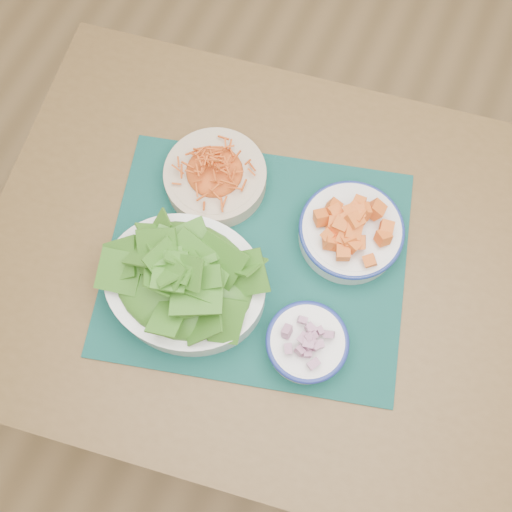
{
  "coord_description": "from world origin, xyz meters",
  "views": [
    {
      "loc": [
        -0.22,
        -0.29,
        1.71
      ],
      "look_at": [
        -0.35,
        -0.01,
        0.78
      ],
      "focal_mm": 40.0,
      "sensor_mm": 36.0,
      "label": 1
    }
  ],
  "objects_px": {
    "table": "(306,284)",
    "onion_bowl": "(307,342)",
    "carrot_bowl": "(215,174)",
    "squash_bowl": "(352,229)",
    "lettuce_bowl": "(184,279)",
    "placemat": "(256,262)"
  },
  "relations": [
    {
      "from": "placemat",
      "to": "onion_bowl",
      "type": "distance_m",
      "value": 0.18
    },
    {
      "from": "lettuce_bowl",
      "to": "onion_bowl",
      "type": "distance_m",
      "value": 0.23
    },
    {
      "from": "squash_bowl",
      "to": "table",
      "type": "bearing_deg",
      "value": -115.41
    },
    {
      "from": "carrot_bowl",
      "to": "onion_bowl",
      "type": "xyz_separation_m",
      "value": [
        0.27,
        -0.21,
        -0.0
      ]
    },
    {
      "from": "table",
      "to": "onion_bowl",
      "type": "height_order",
      "value": "onion_bowl"
    },
    {
      "from": "carrot_bowl",
      "to": "squash_bowl",
      "type": "bearing_deg",
      "value": 0.0
    },
    {
      "from": "onion_bowl",
      "to": "table",
      "type": "bearing_deg",
      "value": 108.61
    },
    {
      "from": "carrot_bowl",
      "to": "squash_bowl",
      "type": "relative_size",
      "value": 1.19
    },
    {
      "from": "carrot_bowl",
      "to": "squash_bowl",
      "type": "xyz_separation_m",
      "value": [
        0.26,
        0.0,
        0.0
      ]
    },
    {
      "from": "carrot_bowl",
      "to": "squash_bowl",
      "type": "distance_m",
      "value": 0.26
    },
    {
      "from": "placemat",
      "to": "squash_bowl",
      "type": "xyz_separation_m",
      "value": [
        0.13,
        0.11,
        0.04
      ]
    },
    {
      "from": "table",
      "to": "onion_bowl",
      "type": "distance_m",
      "value": 0.2
    },
    {
      "from": "squash_bowl",
      "to": "lettuce_bowl",
      "type": "xyz_separation_m",
      "value": [
        -0.22,
        -0.2,
        0.02
      ]
    },
    {
      "from": "carrot_bowl",
      "to": "onion_bowl",
      "type": "relative_size",
      "value": 1.42
    },
    {
      "from": "carrot_bowl",
      "to": "onion_bowl",
      "type": "bearing_deg",
      "value": -38.35
    },
    {
      "from": "table",
      "to": "placemat",
      "type": "distance_m",
      "value": 0.14
    },
    {
      "from": "placemat",
      "to": "lettuce_bowl",
      "type": "distance_m",
      "value": 0.14
    },
    {
      "from": "squash_bowl",
      "to": "lettuce_bowl",
      "type": "distance_m",
      "value": 0.3
    },
    {
      "from": "onion_bowl",
      "to": "squash_bowl",
      "type": "bearing_deg",
      "value": 91.44
    },
    {
      "from": "squash_bowl",
      "to": "onion_bowl",
      "type": "bearing_deg",
      "value": -88.56
    },
    {
      "from": "table",
      "to": "carrot_bowl",
      "type": "height_order",
      "value": "carrot_bowl"
    },
    {
      "from": "placemat",
      "to": "carrot_bowl",
      "type": "relative_size",
      "value": 2.19
    }
  ]
}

